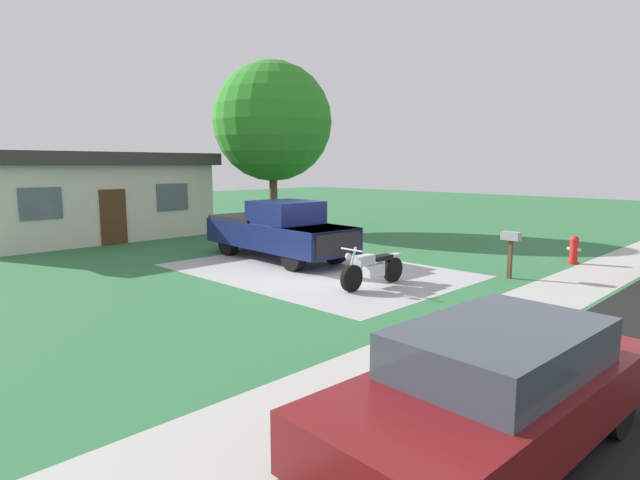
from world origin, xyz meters
TOP-DOWN VIEW (x-y plane):
  - ground_plane at (0.00, 0.00)m, footprint 80.00×80.00m
  - driveway_pad at (0.00, 0.00)m, footprint 5.76×8.25m
  - sidewalk_strip at (0.00, -6.00)m, footprint 36.00×1.80m
  - motorcycle at (-0.44, -2.45)m, footprint 2.21×0.70m
  - pickup_truck at (0.45, 2.20)m, footprint 2.37×5.74m
  - fire_hydrant at (6.31, -4.92)m, footprint 0.32×0.40m
  - parked_hatchback at (-5.45, -8.15)m, footprint 4.58×2.00m
  - mailbox at (2.91, -4.45)m, footprint 0.26×0.48m
  - shade_tree at (4.87, 7.59)m, footprint 5.24×5.24m
  - neighbor_house at (-1.91, 11.52)m, footprint 9.60×5.60m

SIDE VIEW (x-z plane):
  - ground_plane at x=0.00m, z-range 0.00..0.00m
  - driveway_pad at x=0.00m, z-range 0.00..0.01m
  - sidewalk_strip at x=0.00m, z-range 0.00..0.01m
  - fire_hydrant at x=6.31m, z-range -0.01..0.86m
  - motorcycle at x=-0.44m, z-range -0.07..1.02m
  - parked_hatchback at x=-5.45m, z-range 0.04..1.42m
  - pickup_truck at x=0.45m, z-range 0.00..1.90m
  - mailbox at x=2.91m, z-range 0.35..1.61m
  - neighbor_house at x=-1.91m, z-range 0.04..3.54m
  - shade_tree at x=4.87m, z-range 1.13..8.66m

